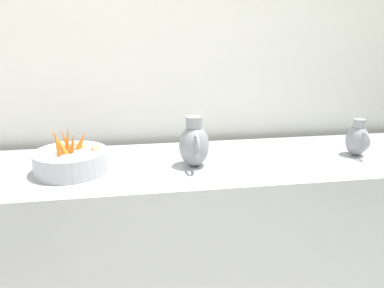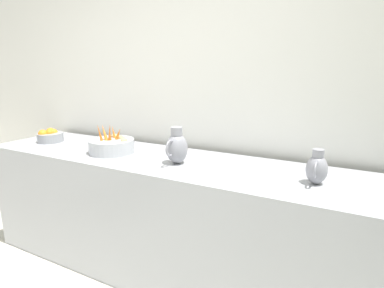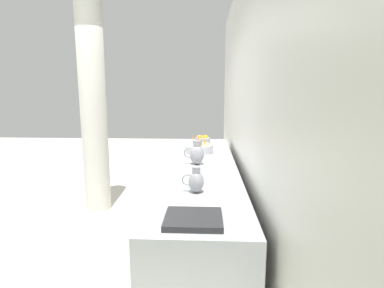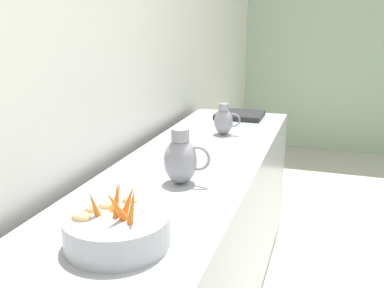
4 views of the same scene
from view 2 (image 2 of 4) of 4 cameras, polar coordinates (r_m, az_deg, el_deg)
name	(u,v)px [view 2 (image 2 of 4)]	position (r m, az deg, el deg)	size (l,w,h in m)	color
tile_wall_left	(272,76)	(2.36, 14.41, 11.97)	(0.10, 7.57, 3.00)	white
prep_counter	(181,220)	(2.37, -2.11, -13.80)	(0.71, 3.31, 0.92)	#9EA0A5
vegetable_colander	(112,145)	(2.49, -14.46, -0.23)	(0.35, 0.35, 0.24)	#ADAFB5
orange_bowl	(50,136)	(3.07, -24.60, 1.34)	(0.22, 0.22, 0.12)	gray
metal_pitcher_tall	(177,147)	(2.12, -2.85, -0.61)	(0.21, 0.15, 0.25)	gray
metal_pitcher_short	(317,168)	(1.88, 21.88, -4.18)	(0.17, 0.12, 0.20)	gray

